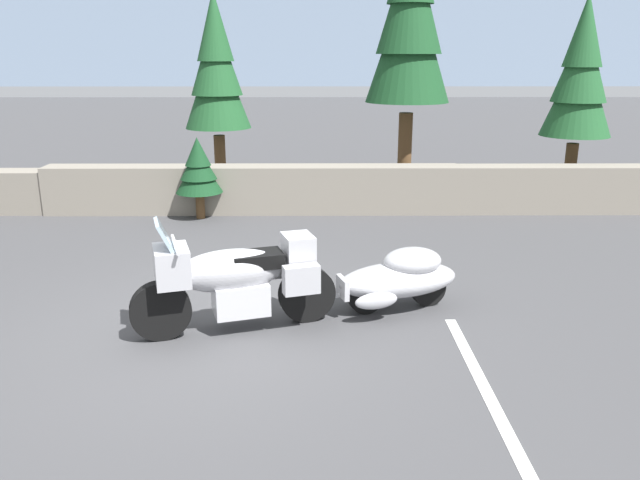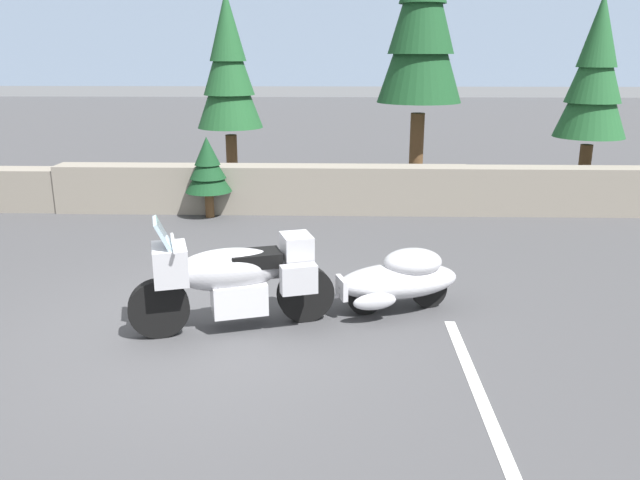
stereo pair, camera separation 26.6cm
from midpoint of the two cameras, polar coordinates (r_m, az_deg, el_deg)
name	(u,v)px [view 1 (the left image)]	position (r m, az deg, el deg)	size (l,w,h in m)	color
ground_plane	(206,331)	(7.32, -11.26, -8.08)	(80.00, 80.00, 0.00)	#424244
stone_guard_wall	(254,190)	(12.45, -6.59, 4.49)	(24.00, 0.63, 0.92)	gray
distant_ridgeline	(307,20)	(102.24, -1.21, 19.24)	(240.00, 80.00, 16.00)	#7F93AD
touring_motorcycle	(235,278)	(7.08, -8.77, -3.38)	(2.25, 1.14, 1.33)	black
car_shaped_trailer	(399,277)	(7.68, 6.14, -3.36)	(2.21, 1.12, 0.76)	black
pine_tree_tall	(410,14)	(14.22, 7.54, 19.57)	(1.81, 1.81, 6.08)	brown
pine_tree_secondary	(581,74)	(14.21, 21.93, 13.72)	(1.42, 1.42, 4.17)	brown
pine_tree_far_right	(216,68)	(14.44, -9.89, 15.04)	(1.45, 1.45, 4.32)	brown
pine_sapling_near	(198,168)	(12.06, -11.54, 6.36)	(0.88, 0.88, 1.53)	brown
parking_stripe_marker	(491,400)	(6.03, 13.90, -13.85)	(0.12, 3.60, 0.01)	silver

